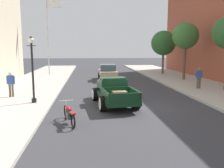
{
  "coord_description": "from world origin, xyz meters",
  "views": [
    {
      "loc": [
        -2.41,
        -12.7,
        3.28
      ],
      "look_at": [
        -0.84,
        2.45,
        1.0
      ],
      "focal_mm": 38.02,
      "sensor_mm": 36.0,
      "label": 1
    }
  ],
  "objects_px": {
    "pedestrian_sidewalk_right": "(199,77)",
    "street_tree_third": "(163,43)",
    "motorcycle_parked": "(69,114)",
    "hotrod_truck_dark_green": "(113,91)",
    "street_tree_second": "(185,36)",
    "street_lamp_near": "(32,64)",
    "pedestrian_sidewalk_left": "(11,83)",
    "car_background_tan": "(108,73)",
    "flagpole": "(49,27)"
  },
  "relations": [
    {
      "from": "street_lamp_near",
      "to": "street_tree_second",
      "type": "distance_m",
      "value": 15.99
    },
    {
      "from": "pedestrian_sidewalk_left",
      "to": "street_lamp_near",
      "type": "xyz_separation_m",
      "value": [
        1.84,
        -1.86,
        1.3
      ]
    },
    {
      "from": "motorcycle_parked",
      "to": "pedestrian_sidewalk_right",
      "type": "relative_size",
      "value": 1.24
    },
    {
      "from": "car_background_tan",
      "to": "pedestrian_sidewalk_right",
      "type": "relative_size",
      "value": 2.61
    },
    {
      "from": "pedestrian_sidewalk_right",
      "to": "street_lamp_near",
      "type": "relative_size",
      "value": 0.43
    },
    {
      "from": "car_background_tan",
      "to": "pedestrian_sidewalk_left",
      "type": "distance_m",
      "value": 11.32
    },
    {
      "from": "car_background_tan",
      "to": "street_tree_third",
      "type": "bearing_deg",
      "value": 30.83
    },
    {
      "from": "motorcycle_parked",
      "to": "street_lamp_near",
      "type": "height_order",
      "value": "street_lamp_near"
    },
    {
      "from": "pedestrian_sidewalk_left",
      "to": "street_tree_third",
      "type": "xyz_separation_m",
      "value": [
        14.45,
        13.23,
        2.86
      ]
    },
    {
      "from": "motorcycle_parked",
      "to": "street_lamp_near",
      "type": "distance_m",
      "value": 4.8
    },
    {
      "from": "hotrod_truck_dark_green",
      "to": "pedestrian_sidewalk_right",
      "type": "bearing_deg",
      "value": 28.17
    },
    {
      "from": "motorcycle_parked",
      "to": "car_background_tan",
      "type": "bearing_deg",
      "value": 78.54
    },
    {
      "from": "pedestrian_sidewalk_right",
      "to": "motorcycle_parked",
      "type": "bearing_deg",
      "value": -141.96
    },
    {
      "from": "street_tree_third",
      "to": "car_background_tan",
      "type": "bearing_deg",
      "value": -149.17
    },
    {
      "from": "hotrod_truck_dark_green",
      "to": "street_lamp_near",
      "type": "distance_m",
      "value": 4.94
    },
    {
      "from": "motorcycle_parked",
      "to": "car_background_tan",
      "type": "xyz_separation_m",
      "value": [
        2.92,
        14.42,
        0.33
      ]
    },
    {
      "from": "street_tree_second",
      "to": "pedestrian_sidewalk_right",
      "type": "bearing_deg",
      "value": -100.63
    },
    {
      "from": "hotrod_truck_dark_green",
      "to": "pedestrian_sidewalk_left",
      "type": "bearing_deg",
      "value": 163.14
    },
    {
      "from": "street_tree_second",
      "to": "street_tree_third",
      "type": "xyz_separation_m",
      "value": [
        -0.32,
        5.91,
        -0.57
      ]
    },
    {
      "from": "pedestrian_sidewalk_left",
      "to": "street_tree_third",
      "type": "distance_m",
      "value": 19.8
    },
    {
      "from": "hotrod_truck_dark_green",
      "to": "motorcycle_parked",
      "type": "height_order",
      "value": "hotrod_truck_dark_green"
    },
    {
      "from": "car_background_tan",
      "to": "street_tree_second",
      "type": "relative_size",
      "value": 0.76
    },
    {
      "from": "flagpole",
      "to": "hotrod_truck_dark_green",
      "type": "bearing_deg",
      "value": -68.82
    },
    {
      "from": "flagpole",
      "to": "car_background_tan",
      "type": "bearing_deg",
      "value": -34.07
    },
    {
      "from": "pedestrian_sidewalk_right",
      "to": "flagpole",
      "type": "bearing_deg",
      "value": 139.35
    },
    {
      "from": "motorcycle_parked",
      "to": "street_lamp_near",
      "type": "bearing_deg",
      "value": 121.8
    },
    {
      "from": "pedestrian_sidewalk_left",
      "to": "motorcycle_parked",
      "type": "bearing_deg",
      "value": -53.42
    },
    {
      "from": "pedestrian_sidewalk_left",
      "to": "flagpole",
      "type": "relative_size",
      "value": 0.18
    },
    {
      "from": "street_tree_second",
      "to": "street_tree_third",
      "type": "height_order",
      "value": "street_tree_second"
    },
    {
      "from": "pedestrian_sidewalk_left",
      "to": "street_tree_second",
      "type": "height_order",
      "value": "street_tree_second"
    },
    {
      "from": "hotrod_truck_dark_green",
      "to": "street_tree_third",
      "type": "height_order",
      "value": "street_tree_third"
    },
    {
      "from": "hotrod_truck_dark_green",
      "to": "pedestrian_sidewalk_left",
      "type": "relative_size",
      "value": 3.07
    },
    {
      "from": "street_tree_third",
      "to": "street_tree_second",
      "type": "bearing_deg",
      "value": -86.94
    },
    {
      "from": "hotrod_truck_dark_green",
      "to": "street_tree_second",
      "type": "distance_m",
      "value": 12.99
    },
    {
      "from": "pedestrian_sidewalk_right",
      "to": "car_background_tan",
      "type": "bearing_deg",
      "value": 134.01
    },
    {
      "from": "street_lamp_near",
      "to": "hotrod_truck_dark_green",
      "type": "bearing_deg",
      "value": -1.35
    },
    {
      "from": "motorcycle_parked",
      "to": "flagpole",
      "type": "distance_m",
      "value": 19.84
    },
    {
      "from": "pedestrian_sidewalk_right",
      "to": "street_tree_third",
      "type": "relative_size",
      "value": 0.31
    },
    {
      "from": "pedestrian_sidewalk_left",
      "to": "street_lamp_near",
      "type": "bearing_deg",
      "value": -45.36
    },
    {
      "from": "car_background_tan",
      "to": "pedestrian_sidewalk_left",
      "type": "relative_size",
      "value": 2.61
    },
    {
      "from": "street_lamp_near",
      "to": "pedestrian_sidewalk_left",
      "type": "bearing_deg",
      "value": 134.64
    },
    {
      "from": "hotrod_truck_dark_green",
      "to": "car_background_tan",
      "type": "height_order",
      "value": "car_background_tan"
    },
    {
      "from": "street_tree_second",
      "to": "street_lamp_near",
      "type": "bearing_deg",
      "value": -144.63
    },
    {
      "from": "street_lamp_near",
      "to": "street_tree_third",
      "type": "relative_size",
      "value": 0.72
    },
    {
      "from": "hotrod_truck_dark_green",
      "to": "street_tree_second",
      "type": "relative_size",
      "value": 0.89
    },
    {
      "from": "motorcycle_parked",
      "to": "street_tree_second",
      "type": "relative_size",
      "value": 0.36
    },
    {
      "from": "pedestrian_sidewalk_left",
      "to": "street_tree_second",
      "type": "distance_m",
      "value": 16.83
    },
    {
      "from": "hotrod_truck_dark_green",
      "to": "car_background_tan",
      "type": "distance_m",
      "value": 10.81
    },
    {
      "from": "hotrod_truck_dark_green",
      "to": "flagpole",
      "type": "bearing_deg",
      "value": 111.18
    },
    {
      "from": "pedestrian_sidewalk_right",
      "to": "flagpole",
      "type": "height_order",
      "value": "flagpole"
    }
  ]
}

